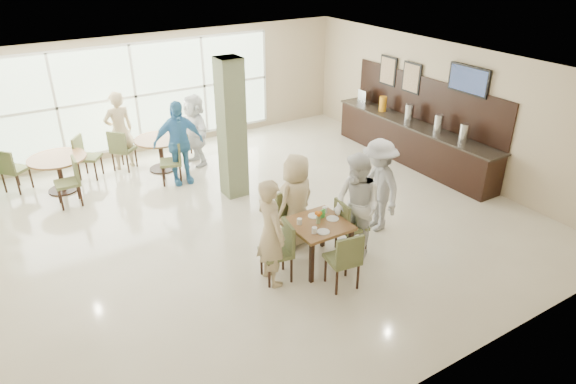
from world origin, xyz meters
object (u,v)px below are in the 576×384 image
adult_standing (119,131)px  teen_left (271,232)px  buffet_counter (413,139)px  teen_far (296,200)px  teen_right (357,206)px  main_table (318,229)px  round_table_left (58,165)px  adult_b (195,130)px  round_table_right (160,145)px  adult_a (178,143)px  teen_standing (378,185)px

adult_standing → teen_left: bearing=90.3°
buffet_counter → teen_far: bearing=-159.9°
teen_right → teen_left: bearing=-91.6°
main_table → round_table_left: same height
buffet_counter → adult_b: (-4.33, 2.57, 0.27)m
round_table_right → adult_b: bearing=-6.7°
main_table → buffet_counter: bearing=28.0°
teen_left → adult_a: 4.09m
round_table_left → adult_standing: bearing=19.6°
main_table → buffet_counter: size_ratio=0.19×
adult_a → round_table_left: bearing=162.7°
main_table → buffet_counter: buffet_counter is taller
buffet_counter → teen_standing: size_ratio=2.75×
teen_left → teen_standing: size_ratio=1.01×
round_table_right → teen_standing: teen_standing is taller
round_table_right → teen_left: bearing=-90.3°
round_table_left → round_table_right: 2.15m
adult_standing → adult_b: bearing=149.8°
teen_standing → adult_standing: adult_standing is taller
round_table_right → adult_a: size_ratio=0.62×
buffet_counter → adult_standing: size_ratio=2.63×
buffet_counter → adult_a: buffet_counter is taller
buffet_counter → teen_right: buffet_counter is taller
main_table → teen_left: (-0.87, -0.01, 0.21)m
round_table_left → teen_left: size_ratio=0.67×
buffet_counter → teen_far: (-4.24, -1.55, 0.26)m
teen_standing → round_table_right: bearing=-144.4°
main_table → adult_b: 4.87m
teen_right → round_table_left: bearing=-142.9°
round_table_right → adult_standing: (-0.71, 0.56, 0.32)m
main_table → teen_far: 0.76m
buffet_counter → adult_a: 5.34m
round_table_left → buffet_counter: buffet_counter is taller
teen_left → teen_standing: (2.42, 0.39, -0.01)m
teen_far → adult_standing: 5.05m
buffet_counter → teen_right: (-3.61, -2.38, 0.34)m
teen_far → adult_standing: (-1.61, 4.79, 0.08)m
teen_left → adult_b: size_ratio=1.05×
round_table_right → adult_standing: size_ratio=0.62×
teen_right → adult_a: (-1.42, 4.16, 0.02)m
teen_far → adult_b: 4.13m
teen_right → adult_a: 4.40m
buffet_counter → adult_b: bearing=149.3°
buffet_counter → teen_left: 5.67m
teen_far → teen_standing: teen_standing is taller
round_table_left → adult_a: (2.27, -0.94, 0.32)m
round_table_left → teen_standing: (4.54, -4.64, 0.27)m
round_table_left → adult_a: adult_a is taller
adult_a → adult_b: bearing=53.9°
main_table → adult_b: adult_b is taller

